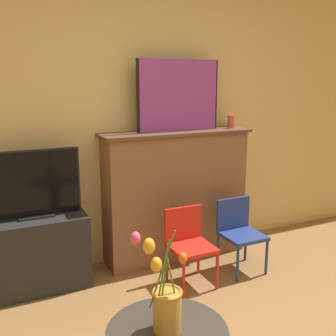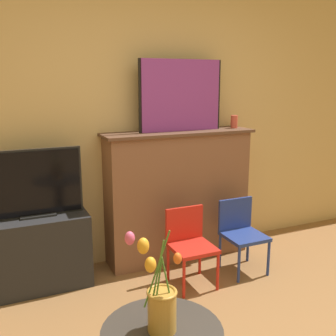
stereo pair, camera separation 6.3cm
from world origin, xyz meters
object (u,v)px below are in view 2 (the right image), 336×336
painting (181,96)px  chair_blue (241,230)px  vase_tulips (160,302)px  chair_red (190,241)px  tv_monitor (36,184)px

painting → chair_blue: painting is taller
chair_blue → vase_tulips: 1.75m
painting → chair_red: painting is taller
painting → chair_blue: size_ratio=1.26×
chair_blue → painting: bearing=127.6°
chair_red → chair_blue: same height
vase_tulips → tv_monitor: bearing=103.1°
chair_red → vase_tulips: size_ratio=1.22×
vase_tulips → painting: bearing=61.5°
tv_monitor → chair_blue: 1.75m
painting → vase_tulips: 2.07m
painting → vase_tulips: bearing=-118.5°
painting → chair_blue: 1.29m
chair_red → painting: bearing=72.7°
painting → vase_tulips: painting is taller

